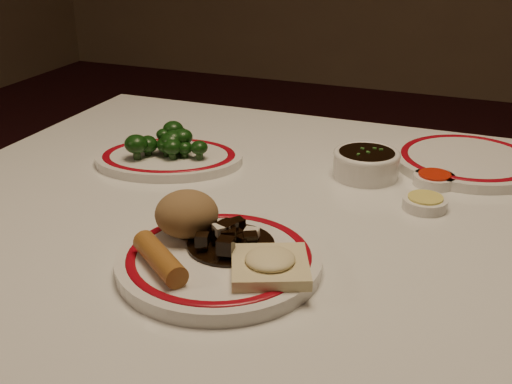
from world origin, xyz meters
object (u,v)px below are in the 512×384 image
object	(u,v)px
rice_mound	(187,214)
fried_wonton	(270,264)
broccoli_pile	(169,141)
soy_bowl	(366,164)
dining_table	(312,273)
main_plate	(219,260)
spring_roll	(160,258)
stirfry_heap	(226,237)
broccoli_plate	(169,158)

from	to	relation	value
rice_mound	fried_wonton	bearing A→B (deg)	-20.25
broccoli_pile	soy_bowl	bearing A→B (deg)	10.53
rice_mound	dining_table	bearing A→B (deg)	48.74
main_plate	fried_wonton	xyz separation A→B (m)	(0.07, -0.01, 0.02)
spring_roll	stirfry_heap	distance (m)	0.09
rice_mound	broccoli_pile	bearing A→B (deg)	122.77
dining_table	fried_wonton	xyz separation A→B (m)	(0.00, -0.19, 0.12)
fried_wonton	dining_table	bearing A→B (deg)	91.06
rice_mound	broccoli_pile	size ratio (longest dim) A/B	0.62
main_plate	fried_wonton	bearing A→B (deg)	-11.45
rice_mound	broccoli_pile	xyz separation A→B (m)	(-0.16, 0.25, -0.01)
main_plate	spring_roll	xyz separation A→B (m)	(-0.05, -0.05, 0.02)
stirfry_heap	soy_bowl	bearing A→B (deg)	72.26
broccoli_pile	stirfry_heap	bearing A→B (deg)	-49.88
main_plate	broccoli_plate	distance (m)	0.36
rice_mound	broccoli_plate	xyz separation A→B (m)	(-0.16, 0.25, -0.04)
dining_table	stirfry_heap	distance (m)	0.20
main_plate	broccoli_pile	size ratio (longest dim) A/B	2.51
rice_mound	spring_roll	xyz separation A→B (m)	(0.01, -0.09, -0.02)
broccoli_plate	soy_bowl	xyz separation A→B (m)	(0.32, 0.06, 0.01)
main_plate	stirfry_heap	bearing A→B (deg)	95.31
broccoli_plate	broccoli_pile	size ratio (longest dim) A/B	2.27
broccoli_plate	soy_bowl	size ratio (longest dim) A/B	2.82
dining_table	fried_wonton	bearing A→B (deg)	-88.94
spring_roll	broccoli_plate	world-z (taller)	spring_roll
main_plate	broccoli_pile	bearing A→B (deg)	127.75
rice_mound	soy_bowl	xyz separation A→B (m)	(0.16, 0.31, -0.03)
broccoli_pile	spring_roll	bearing A→B (deg)	-63.12
broccoli_plate	broccoli_pile	distance (m)	0.03
soy_bowl	main_plate	bearing A→B (deg)	-106.10
spring_roll	broccoli_plate	distance (m)	0.38
spring_roll	soy_bowl	size ratio (longest dim) A/B	0.96
dining_table	broccoli_plate	bearing A→B (deg)	159.85
fried_wonton	stirfry_heap	size ratio (longest dim) A/B	1.03
dining_table	rice_mound	size ratio (longest dim) A/B	15.04
broccoli_plate	spring_roll	bearing A→B (deg)	-62.86
broccoli_pile	dining_table	bearing A→B (deg)	-20.94
main_plate	spring_roll	world-z (taller)	spring_roll
spring_roll	fried_wonton	world-z (taller)	spring_roll
spring_roll	fried_wonton	xyz separation A→B (m)	(0.12, 0.04, -0.00)
dining_table	stirfry_heap	world-z (taller)	stirfry_heap
dining_table	broccoli_plate	size ratio (longest dim) A/B	4.08
rice_mound	fried_wonton	xyz separation A→B (m)	(0.13, -0.05, -0.02)
rice_mound	fried_wonton	distance (m)	0.14
fried_wonton	main_plate	bearing A→B (deg)	168.55
fried_wonton	soy_bowl	bearing A→B (deg)	85.24
rice_mound	stirfry_heap	world-z (taller)	rice_mound
broccoli_plate	soy_bowl	distance (m)	0.33
spring_roll	soy_bowl	distance (m)	0.43
dining_table	main_plate	size ratio (longest dim) A/B	3.70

